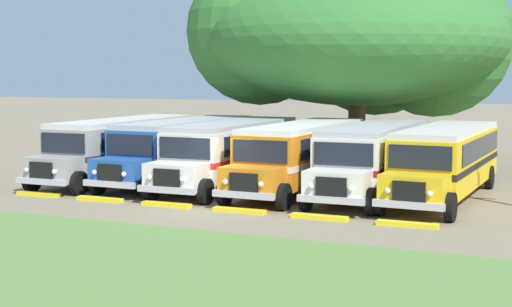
{
  "coord_description": "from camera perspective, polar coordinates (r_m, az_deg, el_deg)",
  "views": [
    {
      "loc": [
        12.78,
        -24.33,
        4.86
      ],
      "look_at": [
        0.0,
        4.12,
        1.6
      ],
      "focal_mm": 52.43,
      "sensor_mm": 36.0,
      "label": 1
    }
  ],
  "objects": [
    {
      "name": "parked_bus_slot_4",
      "position": [
        31.11,
        8.92,
        -0.16
      ],
      "size": [
        2.85,
        10.86,
        2.82
      ],
      "rotation": [
        0.0,
        0.0,
        -1.55
      ],
      "color": "silver",
      "rests_on": "ground_plane"
    },
    {
      "name": "curb_wheelstop_0",
      "position": [
        31.53,
        -16.27,
        -3.0
      ],
      "size": [
        2.0,
        0.36,
        0.15
      ],
      "primitive_type": "cube",
      "color": "yellow",
      "rests_on": "ground_plane"
    },
    {
      "name": "parked_bus_slot_2",
      "position": [
        33.0,
        -1.85,
        0.26
      ],
      "size": [
        2.82,
        10.86,
        2.82
      ],
      "rotation": [
        0.0,
        0.0,
        -1.56
      ],
      "color": "silver",
      "rests_on": "ground_plane"
    },
    {
      "name": "curb_wheelstop_5",
      "position": [
        24.7,
        11.46,
        -5.32
      ],
      "size": [
        2.0,
        0.36,
        0.15
      ],
      "primitive_type": "cube",
      "color": "yellow",
      "rests_on": "ground_plane"
    },
    {
      "name": "ground_plane",
      "position": [
        27.91,
        -3.48,
        -4.07
      ],
      "size": [
        220.0,
        220.0,
        0.0
      ],
      "primitive_type": "plane",
      "color": "#84755B"
    },
    {
      "name": "curb_wheelstop_3",
      "position": [
        26.63,
        -1.29,
        -4.38
      ],
      "size": [
        2.0,
        0.36,
        0.15
      ],
      "primitive_type": "cube",
      "color": "yellow",
      "rests_on": "ground_plane"
    },
    {
      "name": "parked_bus_slot_1",
      "position": [
        34.57,
        -5.56,
        0.5
      ],
      "size": [
        2.76,
        10.85,
        2.82
      ],
      "rotation": [
        0.0,
        0.0,
        -1.58
      ],
      "color": "#23519E",
      "rests_on": "ground_plane"
    },
    {
      "name": "parked_bus_slot_5",
      "position": [
        30.55,
        14.29,
        -0.38
      ],
      "size": [
        2.97,
        10.88,
        2.82
      ],
      "rotation": [
        0.0,
        0.0,
        -1.6
      ],
      "color": "yellow",
      "rests_on": "ground_plane"
    },
    {
      "name": "parked_bus_slot_3",
      "position": [
        31.79,
        3.53,
        0.03
      ],
      "size": [
        2.77,
        10.85,
        2.82
      ],
      "rotation": [
        0.0,
        0.0,
        -1.58
      ],
      "color": "orange",
      "rests_on": "ground_plane"
    },
    {
      "name": "broad_shade_tree",
      "position": [
        42.1,
        8.0,
        8.84
      ],
      "size": [
        17.05,
        17.34,
        12.78
      ],
      "color": "brown",
      "rests_on": "ground_plane"
    },
    {
      "name": "curb_wheelstop_1",
      "position": [
        29.68,
        -11.84,
        -3.44
      ],
      "size": [
        2.0,
        0.36,
        0.15
      ],
      "primitive_type": "cube",
      "color": "yellow",
      "rests_on": "ground_plane"
    },
    {
      "name": "parked_bus_slot_0",
      "position": [
        35.75,
        -10.22,
        0.61
      ],
      "size": [
        2.75,
        10.85,
        2.82
      ],
      "rotation": [
        0.0,
        0.0,
        -1.56
      ],
      "color": "#9E9993",
      "rests_on": "ground_plane"
    },
    {
      "name": "curb_wheelstop_2",
      "position": [
        28.04,
        -6.85,
        -3.9
      ],
      "size": [
        2.0,
        0.36,
        0.15
      ],
      "primitive_type": "cube",
      "color": "yellow",
      "rests_on": "ground_plane"
    },
    {
      "name": "curb_wheelstop_4",
      "position": [
        25.51,
        4.84,
        -4.87
      ],
      "size": [
        2.0,
        0.36,
        0.15
      ],
      "primitive_type": "cube",
      "color": "yellow",
      "rests_on": "ground_plane"
    },
    {
      "name": "foreground_grass_strip",
      "position": [
        20.87,
        -14.55,
        -7.68
      ],
      "size": [
        80.0,
        9.37,
        0.01
      ],
      "primitive_type": "cube",
      "color": "olive",
      "rests_on": "ground_plane"
    }
  ]
}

